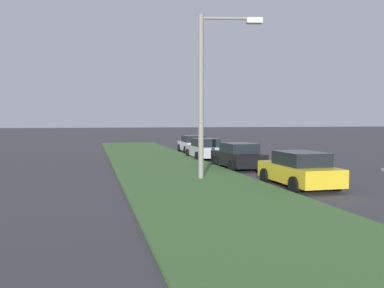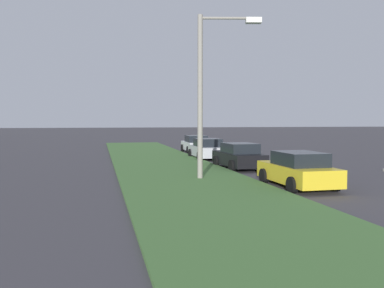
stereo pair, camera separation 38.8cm
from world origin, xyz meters
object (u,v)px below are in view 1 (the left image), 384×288
Objects in this scene: parked_car_yellow at (299,170)px; streetlight at (209,84)px; parked_car_white at (193,144)px; parked_car_black at (238,156)px; parked_car_silver at (205,149)px.

parked_car_yellow is 0.58× the size of streetlight.
parked_car_black is at bearing -180.00° from parked_car_white.
parked_car_silver is (6.17, 0.25, 0.00)m from parked_car_black.
parked_car_silver is 0.99× the size of parked_car_white.
parked_car_black is 0.58× the size of streetlight.
parked_car_black is 1.01× the size of parked_car_silver.
streetlight reaches higher than parked_car_black.
streetlight is (-4.15, 2.94, 3.67)m from parked_car_black.
parked_car_white is at bearing -0.75° from parked_car_yellow.
parked_car_silver is at bearing -14.60° from streetlight.
parked_car_silver is 5.94m from parked_car_white.
parked_car_silver is at bearing 176.10° from parked_car_white.
streetlight is (-10.31, 2.69, 3.67)m from parked_car_silver.
parked_car_white is at bearing -5.84° from parked_car_silver.
parked_car_white is (5.92, -0.55, 0.00)m from parked_car_silver.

